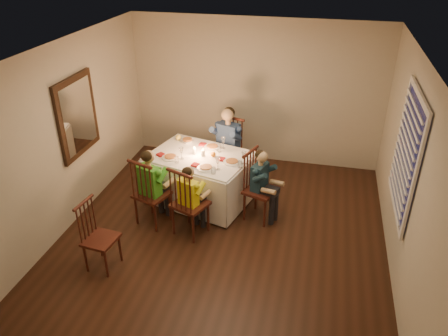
% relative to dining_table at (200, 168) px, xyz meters
% --- Properties ---
extents(ground, '(5.00, 5.00, 0.00)m').
position_rel_dining_table_xyz_m(ground, '(0.58, -0.84, -0.57)').
color(ground, black).
rests_on(ground, ground).
extents(wall_left, '(0.02, 5.00, 2.60)m').
position_rel_dining_table_xyz_m(wall_left, '(-1.67, -0.84, 0.73)').
color(wall_left, '#BDB5A1').
rests_on(wall_left, ground).
extents(wall_right, '(0.02, 5.00, 2.60)m').
position_rel_dining_table_xyz_m(wall_right, '(2.83, -0.84, 0.73)').
color(wall_right, '#BDB5A1').
rests_on(wall_right, ground).
extents(wall_back, '(4.50, 0.02, 2.60)m').
position_rel_dining_table_xyz_m(wall_back, '(0.58, 1.66, 0.73)').
color(wall_back, '#BDB5A1').
rests_on(wall_back, ground).
extents(ceiling, '(5.00, 5.00, 0.00)m').
position_rel_dining_table_xyz_m(ceiling, '(0.58, -0.84, 2.03)').
color(ceiling, white).
rests_on(ceiling, wall_back).
extents(dining_table, '(1.75, 1.45, 0.76)m').
position_rel_dining_table_xyz_m(dining_table, '(0.00, 0.00, 0.00)').
color(dining_table, white).
rests_on(dining_table, ground).
extents(chair_adult, '(0.55, 0.54, 1.08)m').
position_rel_dining_table_xyz_m(chair_adult, '(0.26, 0.77, -0.57)').
color(chair_adult, black).
rests_on(chair_adult, ground).
extents(chair_near_left, '(0.56, 0.54, 1.08)m').
position_rel_dining_table_xyz_m(chair_near_left, '(-0.50, -0.77, -0.57)').
color(chair_near_left, black).
rests_on(chair_near_left, ground).
extents(chair_near_right, '(0.57, 0.56, 1.08)m').
position_rel_dining_table_xyz_m(chair_near_right, '(0.11, -0.89, -0.57)').
color(chair_near_right, black).
rests_on(chair_near_right, ground).
extents(chair_end, '(0.54, 0.56, 1.08)m').
position_rel_dining_table_xyz_m(chair_end, '(1.01, -0.29, -0.57)').
color(chair_end, black).
rests_on(chair_end, ground).
extents(chair_extra, '(0.42, 0.44, 0.96)m').
position_rel_dining_table_xyz_m(chair_extra, '(-0.77, -1.84, -0.57)').
color(chair_extra, black).
rests_on(chair_extra, ground).
extents(adult, '(0.60, 0.57, 1.30)m').
position_rel_dining_table_xyz_m(adult, '(0.26, 0.77, -0.57)').
color(adult, '#314C7C').
rests_on(adult, ground).
extents(child_green, '(0.53, 0.50, 1.19)m').
position_rel_dining_table_xyz_m(child_green, '(-0.50, -0.77, -0.57)').
color(child_green, '#3B9625').
rests_on(child_green, ground).
extents(child_yellow, '(0.45, 0.44, 1.08)m').
position_rel_dining_table_xyz_m(child_yellow, '(0.11, -0.89, -0.57)').
color(child_yellow, yellow).
rests_on(child_yellow, ground).
extents(child_teal, '(0.46, 0.48, 1.12)m').
position_rel_dining_table_xyz_m(child_teal, '(1.01, -0.29, -0.57)').
color(child_teal, '#182F3C').
rests_on(child_teal, ground).
extents(setting_adult, '(0.32, 0.32, 0.02)m').
position_rel_dining_table_xyz_m(setting_adult, '(0.12, 0.30, 0.24)').
color(setting_adult, white).
rests_on(setting_adult, dining_table).
extents(setting_green, '(0.32, 0.32, 0.02)m').
position_rel_dining_table_xyz_m(setting_green, '(-0.40, -0.19, 0.24)').
color(setting_green, white).
rests_on(setting_green, dining_table).
extents(setting_yellow, '(0.32, 0.32, 0.02)m').
position_rel_dining_table_xyz_m(setting_yellow, '(0.21, -0.39, 0.24)').
color(setting_yellow, white).
rests_on(setting_yellow, dining_table).
extents(setting_teal, '(0.32, 0.32, 0.02)m').
position_rel_dining_table_xyz_m(setting_teal, '(0.54, -0.12, 0.24)').
color(setting_teal, white).
rests_on(setting_teal, dining_table).
extents(candle_left, '(0.06, 0.06, 0.10)m').
position_rel_dining_table_xyz_m(candle_left, '(-0.09, 0.02, 0.28)').
color(candle_left, white).
rests_on(candle_left, dining_table).
extents(candle_right, '(0.06, 0.06, 0.10)m').
position_rel_dining_table_xyz_m(candle_right, '(0.06, -0.02, 0.28)').
color(candle_right, white).
rests_on(candle_right, dining_table).
extents(squash, '(0.09, 0.09, 0.09)m').
position_rel_dining_table_xyz_m(squash, '(-0.49, 0.46, 0.27)').
color(squash, yellow).
rests_on(squash, dining_table).
extents(orange_fruit, '(0.08, 0.08, 0.08)m').
position_rel_dining_table_xyz_m(orange_fruit, '(0.22, -0.00, 0.27)').
color(orange_fruit, orange).
rests_on(orange_fruit, dining_table).
extents(serving_bowl, '(0.27, 0.27, 0.05)m').
position_rel_dining_table_xyz_m(serving_bowl, '(-0.32, 0.39, 0.25)').
color(serving_bowl, white).
rests_on(serving_bowl, dining_table).
extents(wall_mirror, '(0.06, 0.95, 1.15)m').
position_rel_dining_table_xyz_m(wall_mirror, '(-1.64, -0.54, 0.93)').
color(wall_mirror, black).
rests_on(wall_mirror, wall_left).
extents(window_blinds, '(0.07, 1.34, 1.54)m').
position_rel_dining_table_xyz_m(window_blinds, '(2.78, -0.74, 0.93)').
color(window_blinds, '#0D0E36').
rests_on(window_blinds, wall_right).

